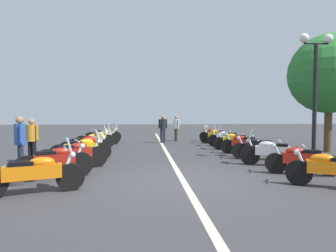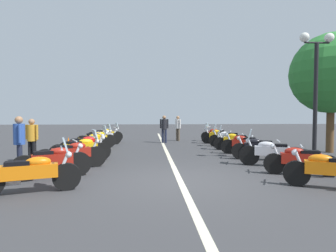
% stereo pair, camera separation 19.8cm
% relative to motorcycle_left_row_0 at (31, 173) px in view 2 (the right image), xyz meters
% --- Properties ---
extents(ground_plane, '(80.00, 80.00, 0.00)m').
position_rel_motorcycle_left_row_0_xyz_m(ground_plane, '(0.92, -3.36, -0.46)').
color(ground_plane, '#38383A').
extents(lane_centre_stripe, '(24.45, 0.16, 0.01)m').
position_rel_motorcycle_left_row_0_xyz_m(lane_centre_stripe, '(6.11, -3.36, -0.46)').
color(lane_centre_stripe, beige).
rests_on(lane_centre_stripe, ground_plane).
extents(motorcycle_left_row_0, '(0.93, 2.07, 1.20)m').
position_rel_motorcycle_left_row_0_xyz_m(motorcycle_left_row_0, '(0.00, 0.00, 0.00)').
color(motorcycle_left_row_0, black).
rests_on(motorcycle_left_row_0, ground_plane).
extents(motorcycle_left_row_1, '(1.02, 1.90, 1.02)m').
position_rel_motorcycle_left_row_0_xyz_m(motorcycle_left_row_1, '(1.44, 0.02, 0.00)').
color(motorcycle_left_row_1, black).
rests_on(motorcycle_left_row_1, ground_plane).
extents(motorcycle_left_row_2, '(1.11, 2.05, 1.23)m').
position_rel_motorcycle_left_row_0_xyz_m(motorcycle_left_row_2, '(2.70, -0.14, 0.02)').
color(motorcycle_left_row_2, black).
rests_on(motorcycle_left_row_2, ground_plane).
extents(motorcycle_left_row_3, '(1.05, 2.09, 1.01)m').
position_rel_motorcycle_left_row_0_xyz_m(motorcycle_left_row_3, '(4.08, -0.08, 0.00)').
color(motorcycle_left_row_3, black).
rests_on(motorcycle_left_row_3, ground_plane).
extents(motorcycle_left_row_4, '(0.92, 1.96, 1.00)m').
position_rel_motorcycle_left_row_0_xyz_m(motorcycle_left_row_4, '(5.36, 0.10, -0.01)').
color(motorcycle_left_row_4, black).
rests_on(motorcycle_left_row_4, ground_plane).
extents(motorcycle_left_row_5, '(1.05, 1.90, 1.21)m').
position_rel_motorcycle_left_row_0_xyz_m(motorcycle_left_row_5, '(6.73, 0.13, 0.01)').
color(motorcycle_left_row_5, black).
rests_on(motorcycle_left_row_5, ground_plane).
extents(motorcycle_left_row_6, '(1.12, 1.89, 1.23)m').
position_rel_motorcycle_left_row_0_xyz_m(motorcycle_left_row_6, '(8.10, 0.12, 0.01)').
color(motorcycle_left_row_6, black).
rests_on(motorcycle_left_row_6, ground_plane).
extents(motorcycle_left_row_7, '(0.98, 1.95, 1.01)m').
position_rel_motorcycle_left_row_0_xyz_m(motorcycle_left_row_7, '(9.51, 0.01, -0.00)').
color(motorcycle_left_row_7, black).
rests_on(motorcycle_left_row_7, ground_plane).
extents(motorcycle_left_row_8, '(1.00, 2.11, 1.22)m').
position_rel_motorcycle_left_row_0_xyz_m(motorcycle_left_row_8, '(10.78, 0.12, 0.01)').
color(motorcycle_left_row_8, black).
rests_on(motorcycle_left_row_8, ground_plane).
extents(motorcycle_right_row_0, '(1.04, 1.84, 0.98)m').
position_rel_motorcycle_left_row_0_xyz_m(motorcycle_right_row_0, '(-0.05, -6.70, -0.02)').
color(motorcycle_right_row_0, black).
rests_on(motorcycle_right_row_0, ground_plane).
extents(motorcycle_right_row_1, '(0.93, 1.94, 0.98)m').
position_rel_motorcycle_left_row_0_xyz_m(motorcycle_right_row_1, '(1.31, -6.81, -0.02)').
color(motorcycle_right_row_1, black).
rests_on(motorcycle_right_row_1, ground_plane).
extents(motorcycle_right_row_2, '(0.99, 2.02, 1.22)m').
position_rel_motorcycle_left_row_0_xyz_m(motorcycle_right_row_2, '(2.68, -6.59, 0.01)').
color(motorcycle_right_row_2, black).
rests_on(motorcycle_right_row_2, ground_plane).
extents(motorcycle_right_row_3, '(0.86, 1.99, 0.99)m').
position_rel_motorcycle_left_row_0_xyz_m(motorcycle_right_row_3, '(3.97, -6.69, -0.01)').
color(motorcycle_right_row_3, black).
rests_on(motorcycle_right_row_3, ground_plane).
extents(motorcycle_right_row_4, '(0.91, 1.93, 1.00)m').
position_rel_motorcycle_left_row_0_xyz_m(motorcycle_right_row_4, '(5.41, -6.63, -0.01)').
color(motorcycle_right_row_4, black).
rests_on(motorcycle_right_row_4, ground_plane).
extents(motorcycle_right_row_5, '(0.96, 2.07, 1.20)m').
position_rel_motorcycle_left_row_0_xyz_m(motorcycle_right_row_5, '(6.70, -6.67, -0.00)').
color(motorcycle_right_row_5, black).
rests_on(motorcycle_right_row_5, ground_plane).
extents(motorcycle_right_row_6, '(0.99, 2.02, 1.21)m').
position_rel_motorcycle_left_row_0_xyz_m(motorcycle_right_row_6, '(8.13, -6.73, 0.00)').
color(motorcycle_right_row_6, black).
rests_on(motorcycle_right_row_6, ground_plane).
extents(motorcycle_right_row_7, '(1.08, 1.91, 1.21)m').
position_rel_motorcycle_left_row_0_xyz_m(motorcycle_right_row_7, '(9.54, -6.57, 0.01)').
color(motorcycle_right_row_7, black).
rests_on(motorcycle_right_row_7, ground_plane).
extents(motorcycle_right_row_8, '(1.01, 1.88, 1.19)m').
position_rel_motorcycle_left_row_0_xyz_m(motorcycle_right_row_8, '(10.94, -6.79, -0.00)').
color(motorcycle_right_row_8, black).
rests_on(motorcycle_right_row_8, ground_plane).
extents(street_lamp_twin_globe, '(0.32, 1.22, 4.56)m').
position_rel_motorcycle_left_row_0_xyz_m(street_lamp_twin_globe, '(3.18, -8.39, 2.68)').
color(street_lamp_twin_globe, black).
rests_on(street_lamp_twin_globe, ground_plane).
extents(traffic_cone_0, '(0.36, 0.36, 0.61)m').
position_rel_motorcycle_left_row_0_xyz_m(traffic_cone_0, '(7.68, 1.43, -0.17)').
color(traffic_cone_0, orange).
rests_on(traffic_cone_0, ground_plane).
extents(bystander_0, '(0.48, 0.32, 1.67)m').
position_rel_motorcycle_left_row_0_xyz_m(bystander_0, '(2.35, 1.31, 0.52)').
color(bystander_0, '#1E2338').
rests_on(bystander_0, ground_plane).
extents(bystander_1, '(0.32, 0.51, 1.65)m').
position_rel_motorcycle_left_row_0_xyz_m(bystander_1, '(10.32, -3.46, 0.50)').
color(bystander_1, '#1E2338').
rests_on(bystander_1, ground_plane).
extents(bystander_2, '(0.32, 0.50, 1.57)m').
position_rel_motorcycle_left_row_0_xyz_m(bystander_2, '(3.93, 1.60, 0.45)').
color(bystander_2, black).
rests_on(bystander_2, ground_plane).
extents(bystander_3, '(0.46, 0.33, 1.62)m').
position_rel_motorcycle_left_row_0_xyz_m(bystander_3, '(11.54, -4.42, 0.48)').
color(bystander_3, brown).
rests_on(bystander_3, ground_plane).
extents(roadside_tree_0, '(3.57, 3.57, 5.34)m').
position_rel_motorcycle_left_row_0_xyz_m(roadside_tree_0, '(5.71, -10.71, 3.08)').
color(roadside_tree_0, brown).
rests_on(roadside_tree_0, ground_plane).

